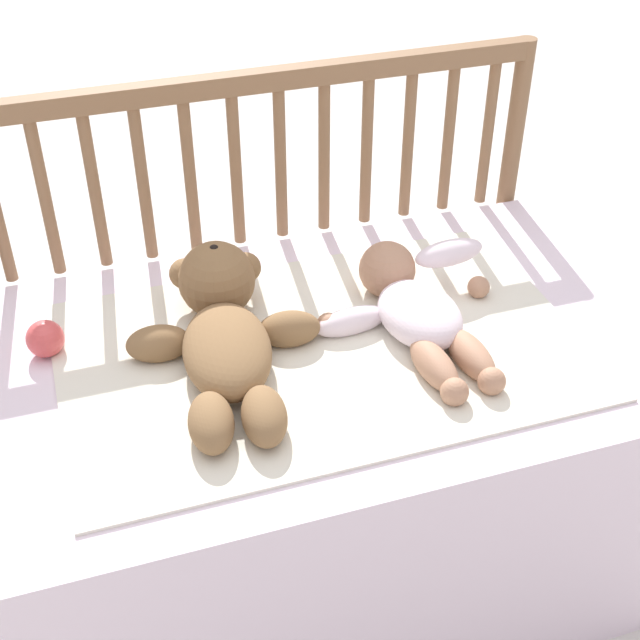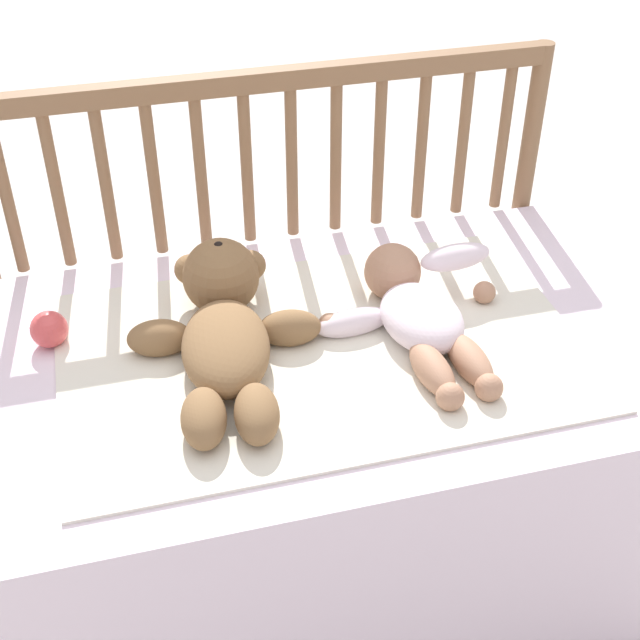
# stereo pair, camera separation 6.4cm
# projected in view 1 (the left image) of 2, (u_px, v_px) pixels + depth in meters

# --- Properties ---
(ground_plane) EXTENTS (12.00, 12.00, 0.00)m
(ground_plane) POSITION_uv_depth(u_px,v_px,m) (319.00, 556.00, 1.78)
(ground_plane) COLOR silver
(crib_mattress) EXTENTS (1.10, 0.69, 0.53)m
(crib_mattress) POSITION_uv_depth(u_px,v_px,m) (319.00, 462.00, 1.62)
(crib_mattress) COLOR silver
(crib_mattress) RESTS_ON ground_plane
(crib_rail) EXTENTS (1.10, 0.04, 0.86)m
(crib_rail) POSITION_uv_depth(u_px,v_px,m) (260.00, 200.00, 1.69)
(crib_rail) COLOR brown
(crib_rail) RESTS_ON ground_plane
(blanket) EXTENTS (0.84, 0.53, 0.01)m
(blanket) POSITION_uv_depth(u_px,v_px,m) (322.00, 351.00, 1.45)
(blanket) COLOR silver
(blanket) RESTS_ON crib_mattress
(teddy_bear) EXTENTS (0.32, 0.44, 0.13)m
(teddy_bear) POSITION_uv_depth(u_px,v_px,m) (224.00, 328.00, 1.42)
(teddy_bear) COLOR olive
(teddy_bear) RESTS_ON crib_mattress
(baby) EXTENTS (0.34, 0.38, 0.10)m
(baby) POSITION_uv_depth(u_px,v_px,m) (416.00, 309.00, 1.48)
(baby) COLOR white
(baby) RESTS_ON crib_mattress
(toy_ball) EXTENTS (0.06, 0.06, 0.06)m
(toy_ball) POSITION_uv_depth(u_px,v_px,m) (45.00, 339.00, 1.43)
(toy_ball) COLOR #DB4C4C
(toy_ball) RESTS_ON crib_mattress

